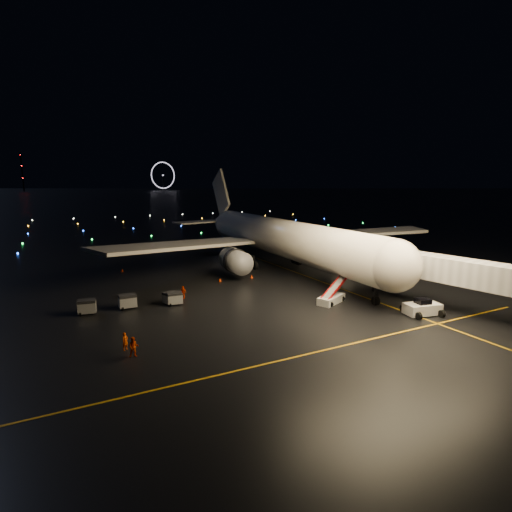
# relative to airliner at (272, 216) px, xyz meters

# --- Properties ---
(ground) EXTENTS (2000.00, 2000.00, 0.00)m
(ground) POSITION_rel_airliner_xyz_m (-11.53, 273.26, -9.29)
(ground) COLOR black
(ground) RESTS_ON ground
(lane_centre) EXTENTS (0.25, 80.00, 0.02)m
(lane_centre) POSITION_rel_airliner_xyz_m (0.47, -11.74, -9.28)
(lane_centre) COLOR #CA920A
(lane_centre) RESTS_ON ground
(lane_cross) EXTENTS (60.00, 0.25, 0.02)m
(lane_cross) POSITION_rel_airliner_xyz_m (-16.53, -36.74, -9.28)
(lane_cross) COLOR #CA920A
(lane_cross) RESTS_ON ground
(airliner) EXTENTS (67.19, 64.00, 18.59)m
(airliner) POSITION_rel_airliner_xyz_m (0.00, 0.00, 0.00)
(airliner) COLOR silver
(airliner) RESTS_ON ground
(pushback_tug) EXTENTS (4.47, 2.95, 1.96)m
(pushback_tug) POSITION_rel_airliner_xyz_m (1.45, -33.78, -8.31)
(pushback_tug) COLOR silver
(pushback_tug) RESTS_ON ground
(belt_loader) EXTENTS (6.65, 4.22, 3.15)m
(belt_loader) POSITION_rel_airliner_xyz_m (-5.21, -25.07, -7.72)
(belt_loader) COLOR silver
(belt_loader) RESTS_ON ground
(crew_a) EXTENTS (0.75, 0.70, 1.73)m
(crew_a) POSITION_rel_airliner_xyz_m (-31.58, -28.14, -8.43)
(crew_a) COLOR #F64300
(crew_a) RESTS_ON ground
(crew_b) EXTENTS (1.05, 0.90, 1.87)m
(crew_b) POSITION_rel_airliner_xyz_m (-31.14, -30.00, -8.36)
(crew_b) COLOR #F64300
(crew_b) RESTS_ON ground
(crew_c) EXTENTS (0.96, 1.07, 1.74)m
(crew_c) POSITION_rel_airliner_xyz_m (-21.72, -14.22, -8.42)
(crew_c) COLOR #F64300
(crew_c) RESTS_ON ground
(safety_cone_0) EXTENTS (0.55, 0.55, 0.53)m
(safety_cone_0) POSITION_rel_airliner_xyz_m (-8.23, -8.03, -9.03)
(safety_cone_0) COLOR #E33200
(safety_cone_0) RESTS_ON ground
(safety_cone_1) EXTENTS (0.41, 0.41, 0.44)m
(safety_cone_1) POSITION_rel_airliner_xyz_m (-8.09, -3.29, -9.07)
(safety_cone_1) COLOR #E33200
(safety_cone_1) RESTS_ON ground
(safety_cone_2) EXTENTS (0.62, 0.62, 0.54)m
(safety_cone_2) POSITION_rel_airliner_xyz_m (-13.76, -7.88, -9.03)
(safety_cone_2) COLOR #E33200
(safety_cone_2) RESTS_ON ground
(safety_cone_3) EXTENTS (0.53, 0.53, 0.54)m
(safety_cone_3) POSITION_rel_airliner_xyz_m (-26.33, 6.61, -9.03)
(safety_cone_3) COLOR #E33200
(safety_cone_3) RESTS_ON ground
(ferris_wheel) EXTENTS (49.33, 16.80, 52.00)m
(ferris_wheel) POSITION_rel_airliner_xyz_m (158.47, 693.26, 16.71)
(ferris_wheel) COLOR black
(ferris_wheel) RESTS_ON ground
(radio_mast) EXTENTS (1.80, 1.80, 64.00)m
(radio_mast) POSITION_rel_airliner_xyz_m (-71.53, 713.26, 22.71)
(radio_mast) COLOR black
(radio_mast) RESTS_ON ground
(taxiway_lights) EXTENTS (164.00, 92.00, 0.36)m
(taxiway_lights) POSITION_rel_airliner_xyz_m (-11.53, 79.26, -9.11)
(taxiway_lights) COLOR black
(taxiway_lights) RESTS_ON ground
(baggage_cart_0) EXTENTS (2.00, 1.48, 1.60)m
(baggage_cart_0) POSITION_rel_airliner_xyz_m (-23.51, -16.42, -8.49)
(baggage_cart_0) COLOR gray
(baggage_cart_0) RESTS_ON ground
(baggage_cart_1) EXTENTS (2.06, 1.69, 1.51)m
(baggage_cart_1) POSITION_rel_airliner_xyz_m (-23.84, -15.66, -8.54)
(baggage_cart_1) COLOR gray
(baggage_cart_1) RESTS_ON ground
(baggage_cart_2) EXTENTS (2.07, 1.46, 1.75)m
(baggage_cart_2) POSITION_rel_airliner_xyz_m (-29.13, -15.21, -8.42)
(baggage_cart_2) COLOR gray
(baggage_cart_2) RESTS_ON ground
(baggage_cart_3) EXTENTS (2.22, 1.70, 1.73)m
(baggage_cart_3) POSITION_rel_airliner_xyz_m (-33.82, -15.20, -8.43)
(baggage_cart_3) COLOR gray
(baggage_cart_3) RESTS_ON ground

